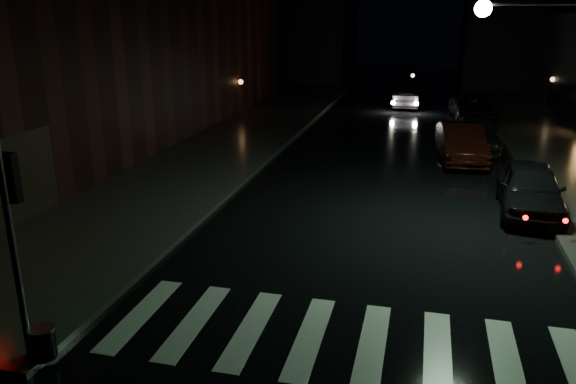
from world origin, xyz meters
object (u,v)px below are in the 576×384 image
Objects in this scene: parked_car_b at (461,143)px; parked_car_a at (530,189)px; parked_car_c at (477,133)px; parked_car_d at (473,108)px; oncoming_car at (408,96)px.

parked_car_a is at bearing -78.63° from parked_car_b.
parked_car_c is 0.99× the size of parked_car_d.
oncoming_car is (-3.89, 3.80, 0.08)m from parked_car_d.
parked_car_b is at bearing -105.38° from parked_car_c.
parked_car_a is at bearing -93.38° from parked_car_d.
parked_car_b reaches higher than parked_car_c.
parked_car_a is 0.92× the size of parked_car_d.
parked_car_d is at bearing 138.24° from oncoming_car.
parked_car_b reaches higher than parked_car_d.
oncoming_car reaches higher than parked_car_c.
parked_car_b reaches higher than oncoming_car.
parked_car_a is 0.96× the size of parked_car_b.
parked_car_a is 0.98× the size of oncoming_car.
parked_car_b is 0.96× the size of parked_car_d.
oncoming_car is at bearing 105.55° from parked_car_a.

